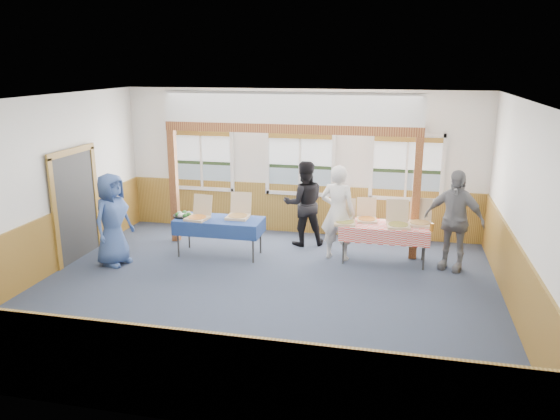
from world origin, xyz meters
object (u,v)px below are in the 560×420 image
object	(u,v)px
table_left	(219,222)
woman_white	(338,213)
table_right	(385,228)
woman_black	(304,203)
man_blue	(112,219)
person_grey	(454,220)

from	to	relation	value
table_left	woman_white	distance (m)	2.34
table_right	woman_black	bearing A→B (deg)	166.38
woman_white	man_blue	bearing A→B (deg)	25.14
table_right	man_blue	bearing A→B (deg)	-157.10
woman_white	table_left	bearing A→B (deg)	16.33
table_right	person_grey	xyz separation A→B (m)	(1.25, -0.07, 0.25)
table_left	man_blue	bearing A→B (deg)	-165.78
woman_white	woman_black	world-z (taller)	woman_white
table_right	person_grey	bearing A→B (deg)	5.75
man_blue	woman_black	bearing A→B (deg)	-45.57
woman_black	man_blue	world-z (taller)	woman_black
woman_white	person_grey	xyz separation A→B (m)	(2.15, -0.07, 0.01)
table_left	table_right	xyz separation A→B (m)	(3.22, 0.32, -0.00)
table_right	man_blue	world-z (taller)	man_blue
woman_white	person_grey	distance (m)	2.15
table_left	woman_white	xyz separation A→B (m)	(2.31, 0.32, 0.24)
table_right	woman_black	distance (m)	1.85
woman_white	table_right	bearing A→B (deg)	-171.01
man_blue	person_grey	xyz separation A→B (m)	(6.26, 1.16, 0.06)
table_left	table_right	size ratio (longest dim) A/B	1.04
table_right	woman_black	xyz separation A→B (m)	(-1.70, 0.71, 0.20)
woman_black	person_grey	xyz separation A→B (m)	(2.94, -0.78, 0.05)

